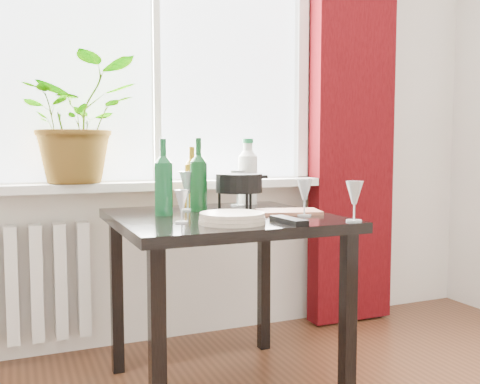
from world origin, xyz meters
name	(u,v)px	position (x,y,z in m)	size (l,w,h in m)	color
window	(155,30)	(0.00, 2.22, 1.60)	(1.72, 0.08, 1.62)	white
windowsill	(160,185)	(0.00, 2.15, 0.82)	(1.72, 0.20, 0.04)	silver
curtain	(353,98)	(1.12, 2.12, 1.30)	(0.50, 0.12, 2.56)	#390508
table	(222,237)	(0.10, 1.55, 0.65)	(0.85, 0.85, 0.74)	black
potted_plant	(78,120)	(-0.39, 2.15, 1.14)	(0.53, 0.46, 0.59)	#3A7C21
wine_bottle_left	(164,177)	(-0.12, 1.63, 0.90)	(0.07, 0.07, 0.31)	#0E4922
wine_bottle_right	(199,174)	(0.06, 1.72, 0.90)	(0.07, 0.07, 0.32)	#0B3C17
bottle_amber	(192,176)	(0.09, 1.91, 0.88)	(0.07, 0.07, 0.28)	#7F590E
cleaning_bottle	(248,170)	(0.36, 1.89, 0.90)	(0.09, 0.09, 0.32)	silver
wineglass_front_right	(304,197)	(0.39, 1.39, 0.82)	(0.06, 0.06, 0.15)	silver
wineglass_far_right	(354,201)	(0.48, 1.17, 0.82)	(0.07, 0.07, 0.15)	silver
wineglass_back_center	(238,188)	(0.29, 1.83, 0.83)	(0.07, 0.07, 0.17)	silver
wineglass_back_left	(188,190)	(0.02, 1.75, 0.83)	(0.07, 0.07, 0.17)	#B0B9BE
wineglass_front_left	(182,206)	(-0.12, 1.39, 0.80)	(0.05, 0.05, 0.12)	silver
plate_stack	(232,218)	(0.04, 1.30, 0.76)	(0.24, 0.24, 0.04)	beige
fondue_pot	(239,192)	(0.23, 1.68, 0.82)	(0.23, 0.20, 0.16)	black
tv_remote	(288,221)	(0.23, 1.23, 0.75)	(0.05, 0.18, 0.02)	black
cutting_board	(288,212)	(0.37, 1.49, 0.75)	(0.26, 0.17, 0.01)	#AF6B4F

